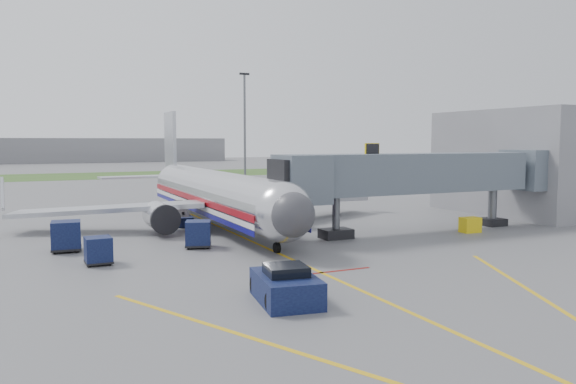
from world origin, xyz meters
name	(u,v)px	position (x,y,z in m)	size (l,w,h in m)	color
ground	(290,259)	(0.00, 0.00, 0.00)	(400.00, 400.00, 0.00)	#565659
grass_strip	(105,175)	(0.00, 90.00, 0.01)	(300.00, 25.00, 0.01)	#2D4C1E
apron_markings	(355,288)	(0.00, -7.40, 0.00)	(21.52, 50.00, 0.01)	gold
airliner	(214,193)	(0.00, 15.25, 2.65)	(32.10, 35.67, 10.25)	silver
jet_bridge	(414,175)	(12.86, 5.00, 4.47)	(25.30, 4.00, 6.90)	slate
terminal	(525,162)	(30.00, 10.00, 5.00)	(10.00, 16.00, 10.00)	slate
light_mast_right	(245,122)	(25.00, 75.00, 10.78)	(2.00, 0.44, 20.40)	#595B60
distant_terminal	(43,150)	(-10.00, 170.00, 4.00)	(120.00, 14.00, 8.00)	slate
pushback_tug	(286,286)	(-4.00, -8.15, 0.69)	(2.96, 4.25, 1.64)	black
baggage_cart_a	(198,234)	(-4.06, 5.75, 0.91)	(2.10, 2.10, 1.79)	black
baggage_cart_b	(66,236)	(-12.09, 8.01, 1.00)	(1.96, 1.96, 1.96)	black
baggage_cart_c	(98,251)	(-10.65, 3.14, 0.81)	(1.52, 1.52, 1.59)	black
belt_loader	(183,220)	(-2.50, 16.04, 0.47)	(1.54, 3.96, 1.90)	black
ground_power_cart	(470,225)	(16.77, 3.00, 0.58)	(1.51, 1.04, 1.18)	#DCBC0C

